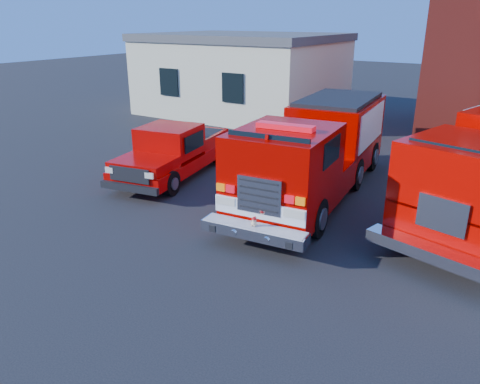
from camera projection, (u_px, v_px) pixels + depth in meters
The scene contains 4 objects.
ground at pixel (264, 224), 12.44m from camera, with size 100.00×100.00×0.00m, color black.
side_building at pixel (243, 73), 26.46m from camera, with size 10.20×8.20×4.35m.
fire_engine at pixel (317, 150), 14.17m from camera, with size 3.32×9.01×2.71m.
pickup_truck at pixel (174, 152), 16.04m from camera, with size 2.92×5.73×1.79m.
Camera 1 is at (5.62, -9.88, 5.17)m, focal length 35.00 mm.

